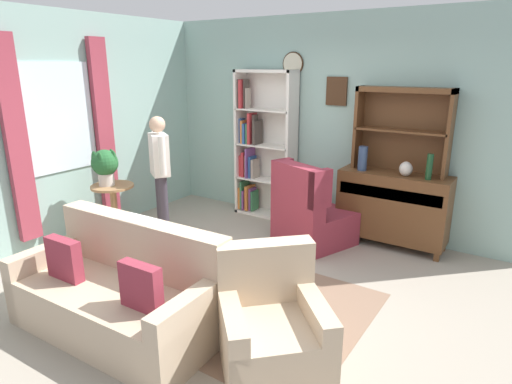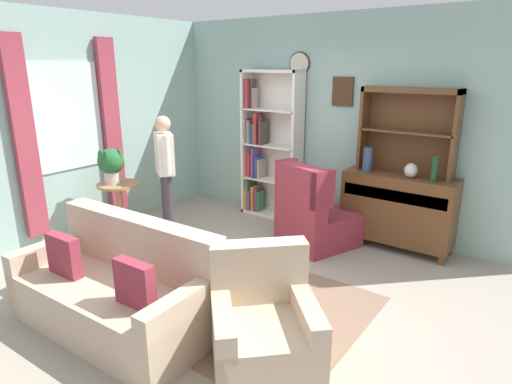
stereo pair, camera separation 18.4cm
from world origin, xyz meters
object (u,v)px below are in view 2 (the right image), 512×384
sideboard_hutch (409,119)px  potted_plant_large (111,163)px  couch_floral (118,291)px  vase_tall (368,159)px  wingback_chair (313,216)px  bottle_wine (435,169)px  vase_round (411,170)px  armchair_floral (264,330)px  potted_plant_small (100,238)px  sideboard (398,208)px  plant_stand (120,205)px  bookshelf (267,148)px  person_reading (165,167)px

sideboard_hutch → potted_plant_large: (-3.02, -1.93, -0.57)m
sideboard_hutch → couch_floral: sideboard_hutch is taller
vase_tall → wingback_chair: (-0.46, -0.47, -0.68)m
bottle_wine → vase_round: bearing=175.1°
vase_round → bottle_wine: bottle_wine is taller
armchair_floral → potted_plant_large: bearing=163.1°
potted_plant_small → sideboard: bearing=38.5°
vase_tall → potted_plant_small: bearing=-138.4°
couch_floral → vase_round: bearing=63.1°
plant_stand → vase_tall: bearing=33.5°
wingback_chair → bookshelf: bearing=150.7°
sideboard → vase_round: (0.13, -0.07, 0.50)m
armchair_floral → bottle_wine: bearing=80.2°
sideboard → potted_plant_small: sideboard is taller
sideboard → armchair_floral: 2.73m
couch_floral → potted_plant_small: size_ratio=6.14×
plant_stand → potted_plant_large: 0.55m
sideboard_hutch → bottle_wine: (0.39, -0.20, -0.49)m
sideboard_hutch → plant_stand: 3.69m
bookshelf → armchair_floral: size_ratio=1.94×
potted_plant_small → sideboard_hutch: bearing=39.8°
armchair_floral → plant_stand: size_ratio=1.48×
vase_tall → couch_floral: size_ratio=0.16×
sideboard → sideboard_hutch: size_ratio=1.18×
couch_floral → plant_stand: size_ratio=2.50×
vase_tall → wingback_chair: size_ratio=0.28×
bookshelf → couch_floral: size_ratio=1.15×
vase_tall → person_reading: (-2.20, -1.25, -0.16)m
vase_round → plant_stand: (-3.10, -1.72, -0.56)m
bookshelf → vase_tall: size_ratio=7.08×
vase_tall → armchair_floral: bearing=-83.0°
sideboard → bottle_wine: 0.69m
vase_round → vase_tall: bearing=-178.5°
vase_round → couch_floral: size_ratio=0.09×
wingback_chair → potted_plant_small: size_ratio=3.53×
sideboard_hutch → bottle_wine: sideboard_hutch is taller
armchair_floral → plant_stand: bearing=162.1°
sideboard_hutch → wingback_chair: bearing=-142.0°
couch_floral → potted_plant_large: potted_plant_large is taller
bookshelf → couch_floral: bearing=-78.9°
armchair_floral → person_reading: 2.94m
armchair_floral → wingback_chair: (-0.78, 2.17, 0.09)m
potted_plant_large → potted_plant_small: size_ratio=1.50×
vase_round → couch_floral: (-1.50, -2.96, -0.69)m
bookshelf → couch_floral: 3.25m
bookshelf → plant_stand: bookshelf is taller
bookshelf → armchair_floral: bearing=-55.7°
vase_tall → sideboard_hutch: bearing=25.9°
armchair_floral → vase_round: bearing=85.8°
plant_stand → person_reading: bearing=50.1°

